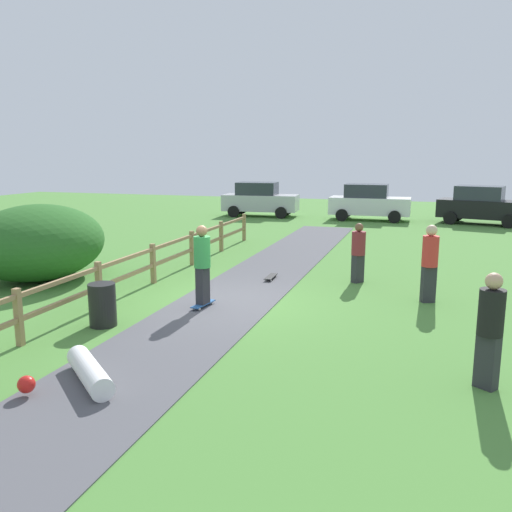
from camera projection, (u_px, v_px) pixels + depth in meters
ground_plane at (225, 303)px, 12.84m from camera, size 60.00×60.00×0.00m
asphalt_path at (225, 303)px, 12.83m from camera, size 2.40×28.00×0.02m
wooden_fence at (128, 269)px, 13.49m from camera, size 0.12×18.12×1.10m
bush_large at (38, 242)px, 15.09m from camera, size 3.40×4.09×2.13m
trash_bin at (102, 305)px, 11.07m from camera, size 0.56×0.56×0.90m
skater_riding at (202, 262)px, 12.25m from camera, size 0.43×0.82×1.91m
skater_fallen at (85, 373)px, 8.27m from camera, size 1.45×1.47×0.36m
skateboard_loose at (271, 277)px, 15.20m from camera, size 0.23×0.81×0.08m
bystander_black at (490, 325)px, 8.02m from camera, size 0.53×0.53×1.81m
bystander_red at (430, 260)px, 12.74m from camera, size 0.50×0.50×1.88m
bystander_maroon at (358, 250)px, 14.73m from camera, size 0.53×0.53×1.66m
parked_car_silver at (260, 199)px, 30.39m from camera, size 4.32×2.25×1.92m
parked_car_black at (482, 205)px, 26.91m from camera, size 4.48×2.74×1.92m
parked_car_white at (369, 202)px, 28.57m from camera, size 4.21×2.03×1.92m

